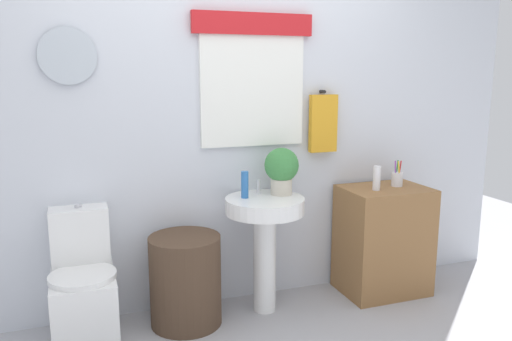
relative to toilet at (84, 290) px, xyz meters
name	(u,v)px	position (x,y,z in m)	size (l,w,h in m)	color
back_wall	(228,113)	(0.98, 0.26, 1.00)	(4.40, 0.18, 2.60)	silver
toilet	(84,290)	(0.00, 0.00, 0.00)	(0.38, 0.51, 0.79)	white
laundry_hamper	(186,280)	(0.61, -0.04, -0.01)	(0.45, 0.45, 0.58)	#4C3828
pedestal_sink	(265,226)	(1.14, -0.04, 0.28)	(0.52, 0.52, 0.78)	white
faucet	(259,187)	(1.14, 0.08, 0.53)	(0.03, 0.03, 0.10)	silver
wooden_cabinet	(383,240)	(2.06, -0.04, 0.09)	(0.60, 0.44, 0.77)	olive
soap_bottle	(245,185)	(1.02, 0.01, 0.56)	(0.05, 0.05, 0.17)	#2D6BB7
potted_plant	(282,168)	(1.28, 0.02, 0.65)	(0.23, 0.23, 0.31)	beige
lotion_bottle	(377,178)	(1.95, -0.08, 0.56)	(0.05, 0.05, 0.17)	white
toothbrush_cup	(397,179)	(2.16, -0.02, 0.53)	(0.08, 0.08, 0.19)	silver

